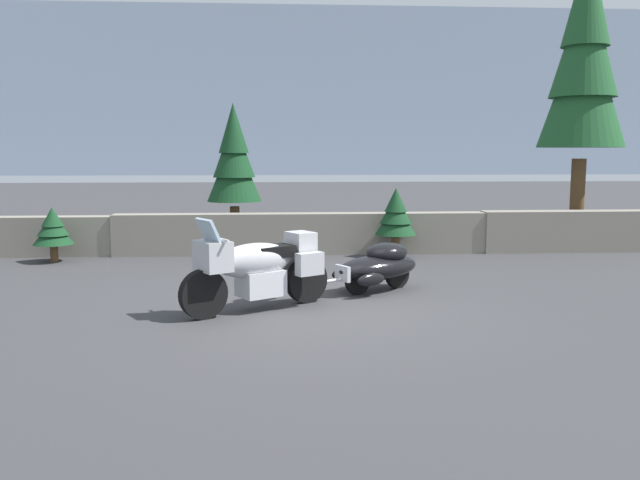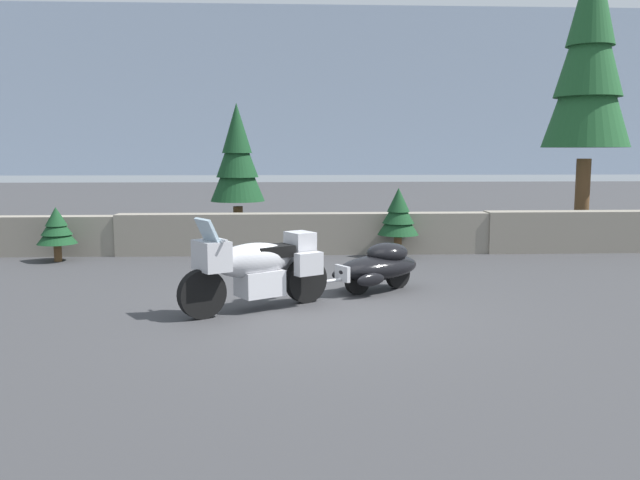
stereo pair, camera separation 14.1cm
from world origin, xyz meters
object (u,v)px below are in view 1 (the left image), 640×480
object	(u,v)px
pine_tree_tall	(585,57)
pine_tree_secondary	(234,158)
car_shaped_trailer	(379,265)
touring_motorcycle	(257,266)

from	to	relation	value
pine_tree_tall	pine_tree_secondary	size ratio (longest dim) A/B	2.14
car_shaped_trailer	touring_motorcycle	bearing A→B (deg)	-148.08
car_shaped_trailer	pine_tree_tall	bearing A→B (deg)	43.01
pine_tree_tall	pine_tree_secondary	bearing A→B (deg)	-177.97
touring_motorcycle	pine_tree_tall	xyz separation A→B (m)	(7.54, 6.45, 3.80)
pine_tree_tall	pine_tree_secondary	distance (m)	8.56
car_shaped_trailer	pine_tree_tall	world-z (taller)	pine_tree_tall
touring_motorcycle	pine_tree_tall	size ratio (longest dim) A/B	0.29
touring_motorcycle	car_shaped_trailer	world-z (taller)	touring_motorcycle
car_shaped_trailer	pine_tree_tall	distance (m)	8.71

